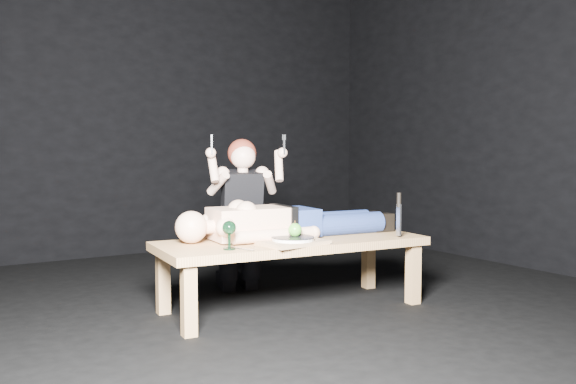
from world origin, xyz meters
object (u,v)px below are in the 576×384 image
object	(u,v)px
lying_man	(291,218)
goblet	(229,235)
table	(292,274)
kneeling_woman	(240,214)
serving_tray	(293,242)
carving_knife	(399,215)

from	to	relation	value
lying_man	goblet	bearing A→B (deg)	-151.65
table	lying_man	size ratio (longest dim) A/B	1.05
table	kneeling_woman	distance (m)	0.69
goblet	serving_tray	bearing A→B (deg)	-3.99
goblet	carving_knife	size ratio (longest dim) A/B	0.57
kneeling_woman	carving_knife	size ratio (longest dim) A/B	3.86
table	lying_man	bearing A→B (deg)	65.43
kneeling_woman	lying_man	bearing A→B (deg)	-60.05
lying_man	carving_knife	bearing A→B (deg)	-30.40
serving_tray	carving_knife	distance (m)	0.76
table	carving_knife	bearing A→B (deg)	-20.56
kneeling_woman	serving_tray	size ratio (longest dim) A/B	2.93
carving_knife	table	bearing A→B (deg)	159.44
kneeling_woman	serving_tray	distance (m)	0.78
kneeling_woman	goblet	xyz separation A→B (m)	(-0.46, -0.75, -0.03)
lying_man	carving_knife	distance (m)	0.70
lying_man	goblet	xyz separation A→B (m)	(-0.58, -0.25, -0.04)
serving_tray	goblet	xyz separation A→B (m)	(-0.41, 0.03, 0.07)
lying_man	carving_knife	xyz separation A→B (m)	(0.58, -0.41, 0.02)
table	carving_knife	size ratio (longest dim) A/B	5.87
table	goblet	distance (m)	0.62
kneeling_woman	table	bearing A→B (deg)	-67.96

